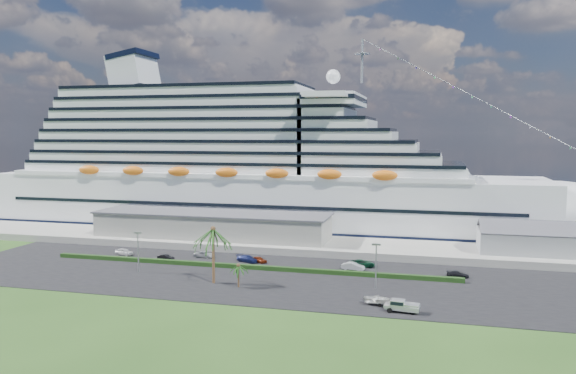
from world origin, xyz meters
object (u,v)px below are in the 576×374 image
(parked_car_3, at_px, (248,259))
(pickup_truck, at_px, (401,306))
(cruise_ship, at_px, (254,173))
(boat_trailer, at_px, (378,299))

(parked_car_3, xyz_separation_m, pickup_truck, (34.68, -26.74, 0.31))
(cruise_ship, height_order, pickup_truck, cruise_ship)
(parked_car_3, relative_size, pickup_truck, 0.91)
(cruise_ship, relative_size, boat_trailer, 35.42)
(cruise_ship, bearing_deg, boat_trailer, -57.01)
(parked_car_3, xyz_separation_m, boat_trailer, (30.74, -24.13, 0.27))
(parked_car_3, height_order, pickup_truck, pickup_truck)
(cruise_ship, relative_size, parked_car_3, 37.08)
(parked_car_3, bearing_deg, boat_trailer, -108.92)
(pickup_truck, bearing_deg, cruise_ship, 124.29)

